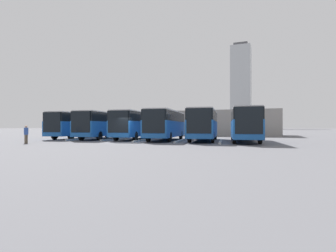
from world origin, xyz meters
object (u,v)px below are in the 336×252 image
object	(u,v)px
bus_5	(78,125)
bus_3	(136,124)
bus_4	(104,124)
pedestrian	(26,134)
bus_0	(244,124)
bus_2	(166,124)
bus_1	(204,124)

from	to	relation	value
bus_5	bus_3	bearing A→B (deg)	172.76
bus_4	pedestrian	distance (m)	10.38
bus_0	bus_4	size ratio (longest dim) A/B	1.00
bus_4	pedestrian	world-z (taller)	bus_4
bus_5	pedestrian	xyz separation A→B (m)	(-2.97, 10.54, -0.97)
bus_2	pedestrian	bearing A→B (deg)	36.16
bus_0	bus_3	distance (m)	13.04
bus_5	pedestrian	size ratio (longest dim) A/B	6.63
bus_0	bus_1	distance (m)	4.35
pedestrian	bus_4	bearing A→B (deg)	148.41
bus_4	bus_0	bearing A→B (deg)	170.99
bus_0	bus_3	world-z (taller)	same
pedestrian	bus_2	bearing A→B (deg)	111.16
bus_0	bus_1	world-z (taller)	same
bus_3	pedestrian	size ratio (longest dim) A/B	6.63
bus_4	pedestrian	size ratio (longest dim) A/B	6.63
bus_4	pedestrian	bearing A→B (deg)	73.41
bus_4	bus_3	bearing A→B (deg)	178.30
bus_2	bus_4	distance (m)	8.69
bus_0	pedestrian	size ratio (longest dim) A/B	6.63
bus_0	bus_2	distance (m)	8.69
bus_0	pedestrian	world-z (taller)	bus_0
bus_1	bus_0	bearing A→B (deg)	168.15
bus_1	bus_2	distance (m)	4.36
bus_4	bus_5	size ratio (longest dim) A/B	1.00
bus_2	bus_5	xyz separation A→B (m)	(13.03, -0.44, 0.00)
bus_5	bus_0	bearing A→B (deg)	170.23
bus_1	bus_4	xyz separation A→B (m)	(13.03, 0.20, 0.00)
bus_2	pedestrian	xyz separation A→B (m)	(10.06, 10.10, -0.97)
bus_1	pedestrian	bearing A→B (deg)	27.00
bus_3	bus_5	distance (m)	8.69
bus_0	bus_1	xyz separation A→B (m)	(4.34, -0.22, 0.00)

